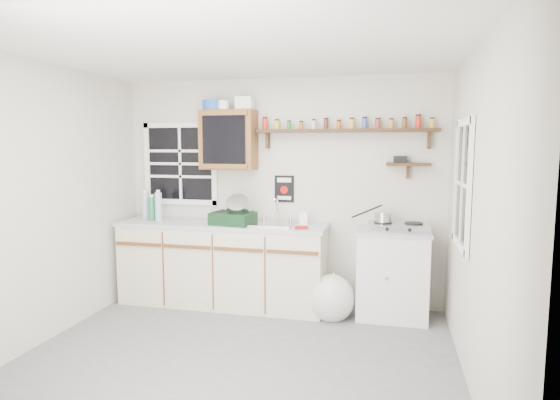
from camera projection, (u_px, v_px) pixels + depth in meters
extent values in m
cube|color=#59595C|center=(236.00, 361.00, 3.86)|extent=(3.60, 3.20, 0.02)
cube|color=silver|center=(232.00, 47.00, 3.57)|extent=(3.60, 3.20, 0.02)
cube|color=#BDB6AA|center=(39.00, 204.00, 4.13)|extent=(0.02, 3.20, 2.50)
cube|color=#BDB6AA|center=(477.00, 219.00, 3.30)|extent=(0.02, 3.20, 2.50)
cube|color=#BDB6AA|center=(280.00, 191.00, 5.27)|extent=(3.60, 0.02, 2.50)
cube|color=#BDB6AA|center=(121.00, 258.00, 2.16)|extent=(3.60, 0.02, 2.50)
cube|color=beige|center=(223.00, 265.00, 5.20)|extent=(2.27, 0.60, 0.88)
cube|color=#AFB2B8|center=(222.00, 224.00, 5.15)|extent=(2.31, 0.62, 0.04)
cube|color=brown|center=(138.00, 244.00, 5.06)|extent=(0.53, 0.02, 0.03)
cube|color=brown|center=(187.00, 247.00, 4.93)|extent=(0.53, 0.02, 0.03)
cube|color=brown|center=(238.00, 250.00, 4.80)|extent=(0.53, 0.02, 0.03)
cube|color=brown|center=(292.00, 252.00, 4.67)|extent=(0.53, 0.02, 0.03)
cube|color=silver|center=(392.00, 275.00, 4.80)|extent=(0.70, 0.55, 0.88)
cube|color=#AFB2B8|center=(393.00, 231.00, 4.75)|extent=(0.73, 0.57, 0.03)
cube|color=#B7B6BB|center=(269.00, 224.00, 5.02)|extent=(0.52, 0.44, 0.03)
cylinder|color=#B7B6BB|center=(277.00, 210.00, 5.15)|extent=(0.02, 0.02, 0.28)
cylinder|color=#B7B6BB|center=(276.00, 199.00, 5.07)|extent=(0.02, 0.14, 0.02)
cube|color=#5A3016|center=(229.00, 140.00, 5.17)|extent=(0.60, 0.30, 0.65)
cube|color=black|center=(224.00, 140.00, 5.02)|extent=(0.48, 0.02, 0.52)
cylinder|color=#1B52B3|center=(213.00, 105.00, 5.17)|extent=(0.24, 0.24, 0.11)
cube|color=white|center=(245.00, 103.00, 5.08)|extent=(0.18, 0.15, 0.14)
cylinder|color=white|center=(224.00, 105.00, 5.09)|extent=(0.12, 0.12, 0.10)
cube|color=black|center=(345.00, 131.00, 4.93)|extent=(1.91, 0.18, 0.04)
cube|color=black|center=(268.00, 140.00, 5.18)|extent=(0.03, 0.10, 0.18)
cube|color=black|center=(429.00, 140.00, 4.79)|extent=(0.03, 0.10, 0.18)
cylinder|color=red|center=(265.00, 124.00, 5.12)|extent=(0.06, 0.06, 0.12)
cylinder|color=black|center=(265.00, 118.00, 5.11)|extent=(0.05, 0.05, 0.02)
cylinder|color=gold|center=(277.00, 125.00, 5.09)|extent=(0.05, 0.05, 0.09)
cylinder|color=black|center=(277.00, 120.00, 5.08)|extent=(0.05, 0.05, 0.02)
cylinder|color=#267226|center=(289.00, 126.00, 5.06)|extent=(0.04, 0.04, 0.08)
cylinder|color=black|center=(289.00, 121.00, 5.06)|extent=(0.04, 0.04, 0.02)
cylinder|color=#99591E|center=(301.00, 126.00, 5.03)|extent=(0.05, 0.05, 0.07)
cylinder|color=black|center=(301.00, 122.00, 5.03)|extent=(0.04, 0.04, 0.02)
cylinder|color=silver|center=(314.00, 125.00, 5.00)|extent=(0.05, 0.05, 0.09)
cylinder|color=black|center=(314.00, 120.00, 4.99)|extent=(0.04, 0.04, 0.02)
cylinder|color=#4C2614|center=(326.00, 124.00, 4.97)|extent=(0.05, 0.05, 0.10)
cylinder|color=black|center=(326.00, 118.00, 4.96)|extent=(0.05, 0.05, 0.02)
cylinder|color=#B24C19|center=(339.00, 125.00, 4.94)|extent=(0.05, 0.05, 0.08)
cylinder|color=black|center=(339.00, 120.00, 4.93)|extent=(0.05, 0.05, 0.02)
cylinder|color=gold|center=(352.00, 124.00, 4.91)|extent=(0.06, 0.06, 0.10)
cylinder|color=black|center=(352.00, 118.00, 4.90)|extent=(0.05, 0.05, 0.02)
cylinder|color=#334C8C|center=(365.00, 124.00, 4.88)|extent=(0.06, 0.06, 0.11)
cylinder|color=black|center=(365.00, 118.00, 4.87)|extent=(0.05, 0.05, 0.02)
cylinder|color=maroon|center=(378.00, 124.00, 4.85)|extent=(0.06, 0.06, 0.09)
cylinder|color=black|center=(378.00, 119.00, 4.84)|extent=(0.05, 0.05, 0.02)
cylinder|color=#BF8C3F|center=(391.00, 124.00, 4.82)|extent=(0.05, 0.05, 0.09)
cylinder|color=black|center=(391.00, 119.00, 4.81)|extent=(0.05, 0.05, 0.02)
cylinder|color=brown|center=(405.00, 123.00, 4.78)|extent=(0.05, 0.05, 0.10)
cylinder|color=black|center=(405.00, 118.00, 4.78)|extent=(0.04, 0.04, 0.02)
cylinder|color=red|center=(418.00, 122.00, 4.75)|extent=(0.06, 0.06, 0.12)
cylinder|color=black|center=(418.00, 115.00, 4.74)|extent=(0.05, 0.05, 0.02)
cylinder|color=gold|center=(432.00, 124.00, 4.72)|extent=(0.05, 0.05, 0.09)
cylinder|color=black|center=(432.00, 118.00, 4.72)|extent=(0.04, 0.04, 0.02)
cube|color=black|center=(408.00, 164.00, 4.83)|extent=(0.45, 0.15, 0.03)
cube|color=black|center=(408.00, 172.00, 4.88)|extent=(0.03, 0.08, 0.14)
cube|color=black|center=(400.00, 159.00, 4.84)|extent=(0.14, 0.10, 0.07)
cube|color=black|center=(284.00, 189.00, 5.23)|extent=(0.22, 0.01, 0.30)
cube|color=white|center=(284.00, 180.00, 5.21)|extent=(0.16, 0.00, 0.05)
cylinder|color=#A50C0C|center=(284.00, 190.00, 5.23)|extent=(0.09, 0.01, 0.09)
cube|color=white|center=(284.00, 198.00, 5.24)|extent=(0.16, 0.00, 0.04)
cube|color=black|center=(181.00, 164.00, 5.48)|extent=(0.85, 0.02, 0.90)
cube|color=white|center=(181.00, 164.00, 5.48)|extent=(0.93, 0.03, 0.98)
cube|color=black|center=(463.00, 184.00, 3.82)|extent=(0.02, 0.70, 1.00)
cube|color=white|center=(463.00, 184.00, 3.82)|extent=(0.03, 0.78, 1.08)
cylinder|color=#A1B3BC|center=(146.00, 206.00, 5.39)|extent=(0.09, 0.09, 0.31)
cylinder|color=white|center=(145.00, 191.00, 5.37)|extent=(0.05, 0.05, 0.03)
cylinder|color=#246E41|center=(152.00, 209.00, 5.30)|extent=(0.09, 0.09, 0.26)
cylinder|color=white|center=(152.00, 196.00, 5.28)|extent=(0.05, 0.05, 0.03)
cylinder|color=#A1B3BC|center=(159.00, 207.00, 5.25)|extent=(0.08, 0.08, 0.32)
cylinder|color=white|center=(158.00, 191.00, 5.23)|extent=(0.04, 0.04, 0.03)
cube|color=black|center=(233.00, 218.00, 5.02)|extent=(0.48, 0.39, 0.13)
cylinder|color=#B7B6BB|center=(238.00, 207.00, 4.99)|extent=(0.29, 0.32, 0.26)
imported|color=silver|center=(304.00, 216.00, 5.00)|extent=(0.10, 0.10, 0.19)
cube|color=maroon|center=(301.00, 228.00, 4.77)|extent=(0.16, 0.14, 0.02)
cube|color=#B7B6BB|center=(398.00, 227.00, 4.72)|extent=(0.61, 0.35, 0.07)
cylinder|color=black|center=(383.00, 222.00, 4.74)|extent=(0.18, 0.18, 0.01)
cylinder|color=black|center=(414.00, 223.00, 4.68)|extent=(0.18, 0.18, 0.01)
cylinder|color=#B7B6BB|center=(383.00, 217.00, 4.74)|extent=(0.17, 0.17, 0.11)
cylinder|color=black|center=(367.00, 211.00, 4.86)|extent=(0.32, 0.14, 0.17)
ellipsoid|color=silver|center=(331.00, 298.00, 4.77)|extent=(0.45, 0.40, 0.47)
cone|color=silver|center=(334.00, 278.00, 4.74)|extent=(0.13, 0.13, 0.13)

